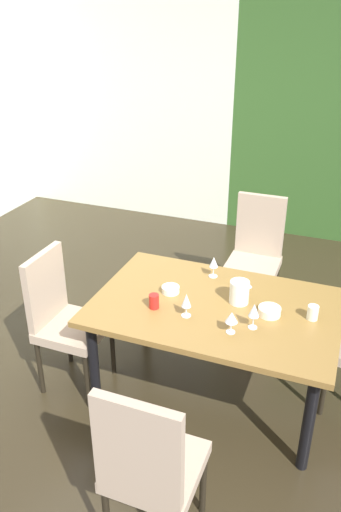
# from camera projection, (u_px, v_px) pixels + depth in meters

# --- Properties ---
(ground_plane) EXTENTS (5.86, 6.03, 0.02)m
(ground_plane) POSITION_uv_depth(u_px,v_px,m) (123.00, 360.00, 3.97)
(ground_plane) COLOR #2F2718
(back_panel_interior) EXTENTS (2.98, 0.10, 2.88)m
(back_panel_interior) POSITION_uv_depth(u_px,v_px,m) (119.00, 100.00, 6.24)
(back_panel_interior) COLOR silver
(back_panel_interior) RESTS_ON ground_plane
(dining_table) EXTENTS (1.61, 1.06, 0.75)m
(dining_table) POSITION_uv_depth(u_px,v_px,m) (215.00, 315.00, 3.33)
(dining_table) COLOR olive
(dining_table) RESTS_ON ground_plane
(chair_head_near) EXTENTS (0.44, 0.44, 1.06)m
(chair_head_near) POSITION_uv_depth(u_px,v_px,m) (149.00, 465.00, 2.34)
(chair_head_near) COLOR tan
(chair_head_near) RESTS_ON ground_plane
(chair_left_near) EXTENTS (0.45, 0.44, 1.03)m
(chair_left_near) POSITION_uv_depth(u_px,v_px,m) (62.00, 315.00, 3.49)
(chair_left_near) COLOR tan
(chair_left_near) RESTS_ON ground_plane
(chair_head_far) EXTENTS (0.44, 0.45, 1.07)m
(chair_head_far) POSITION_uv_depth(u_px,v_px,m) (256.00, 251.00, 4.36)
(chair_head_far) COLOR tan
(chair_head_far) RESTS_ON ground_plane
(wine_glass_rear) EXTENTS (0.07, 0.07, 0.17)m
(wine_glass_rear) POSITION_uv_depth(u_px,v_px,m) (254.00, 311.00, 3.00)
(wine_glass_rear) COLOR silver
(wine_glass_rear) RESTS_ON dining_table
(wine_glass_center) EXTENTS (0.06, 0.06, 0.16)m
(wine_glass_center) POSITION_uv_depth(u_px,v_px,m) (214.00, 263.00, 3.58)
(wine_glass_center) COLOR silver
(wine_glass_center) RESTS_ON dining_table
(wine_glass_west) EXTENTS (0.08, 0.08, 0.14)m
(wine_glass_west) POSITION_uv_depth(u_px,v_px,m) (232.00, 318.00, 2.96)
(wine_glass_west) COLOR silver
(wine_glass_west) RESTS_ON dining_table
(wine_glass_corner) EXTENTS (0.06, 0.06, 0.16)m
(wine_glass_corner) POSITION_uv_depth(u_px,v_px,m) (186.00, 301.00, 3.12)
(wine_glass_corner) COLOR silver
(wine_glass_corner) RESTS_ON dining_table
(serving_bowl_left) EXTENTS (0.14, 0.14, 0.05)m
(serving_bowl_left) POSITION_uv_depth(u_px,v_px,m) (269.00, 311.00, 3.17)
(serving_bowl_left) COLOR white
(serving_bowl_left) RESTS_ON dining_table
(serving_bowl_near_window) EXTENTS (0.12, 0.12, 0.04)m
(serving_bowl_near_window) POSITION_uv_depth(u_px,v_px,m) (171.00, 289.00, 3.42)
(serving_bowl_near_window) COLOR white
(serving_bowl_near_window) RESTS_ON dining_table
(cup_south) EXTENTS (0.07, 0.07, 0.10)m
(cup_south) POSITION_uv_depth(u_px,v_px,m) (154.00, 301.00, 3.23)
(cup_south) COLOR red
(cup_south) RESTS_ON dining_table
(cup_east) EXTENTS (0.07, 0.07, 0.09)m
(cup_east) POSITION_uv_depth(u_px,v_px,m) (313.00, 313.00, 3.12)
(cup_east) COLOR white
(cup_east) RESTS_ON dining_table
(pitcher_front) EXTENTS (0.15, 0.13, 0.16)m
(pitcher_front) POSITION_uv_depth(u_px,v_px,m) (240.00, 292.00, 3.28)
(pitcher_front) COLOR white
(pitcher_front) RESTS_ON dining_table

